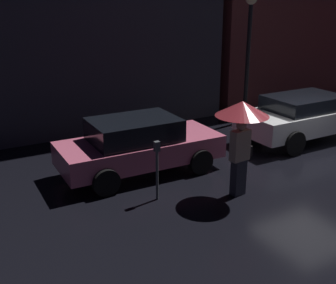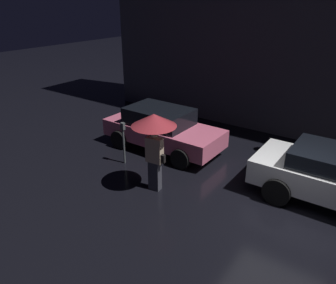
# 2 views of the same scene
# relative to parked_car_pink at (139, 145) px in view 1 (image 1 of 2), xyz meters

# --- Properties ---
(ground_plane) EXTENTS (60.00, 60.00, 0.00)m
(ground_plane) POSITION_rel_parked_car_pink_xyz_m (4.67, -1.52, -0.75)
(ground_plane) COLOR black
(parked_car_pink) EXTENTS (4.12, 1.89, 1.43)m
(parked_car_pink) POSITION_rel_parked_car_pink_xyz_m (0.00, 0.00, 0.00)
(parked_car_pink) COLOR #DB6684
(parked_car_pink) RESTS_ON ground
(parked_car_white) EXTENTS (4.45, 1.99, 1.42)m
(parked_car_white) POSITION_rel_parked_car_pink_xyz_m (5.67, -0.15, 0.02)
(parked_car_white) COLOR silver
(parked_car_white) RESTS_ON ground
(pedestrian_with_umbrella) EXTENTS (1.17, 1.17, 2.18)m
(pedestrian_with_umbrella) POSITION_rel_parked_car_pink_xyz_m (1.41, -2.24, 1.01)
(pedestrian_with_umbrella) COLOR #383842
(pedestrian_with_umbrella) RESTS_ON ground
(parking_meter) EXTENTS (0.12, 0.10, 1.36)m
(parking_meter) POSITION_rel_parked_car_pink_xyz_m (-0.31, -1.58, 0.09)
(parking_meter) COLOR #4C5154
(parking_meter) RESTS_ON ground
(street_lamp_near) EXTENTS (0.39, 0.39, 4.39)m
(street_lamp_near) POSITION_rel_parked_car_pink_xyz_m (5.26, 2.31, 2.20)
(street_lamp_near) COLOR black
(street_lamp_near) RESTS_ON ground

